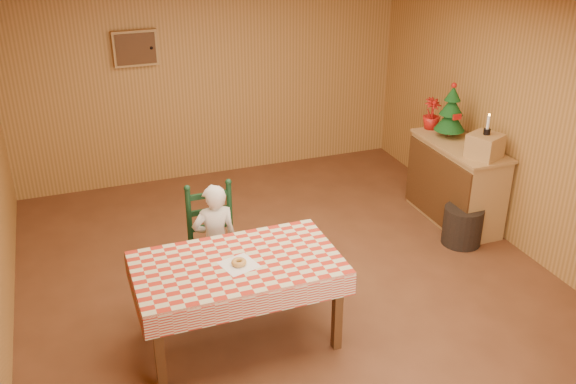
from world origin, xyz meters
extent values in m
plane|color=brown|center=(0.00, 0.00, 0.00)|extent=(6.00, 6.00, 0.00)
cube|color=#B38040|center=(0.00, 3.00, 1.30)|extent=(5.00, 0.10, 2.60)
cube|color=#B38040|center=(2.50, 0.00, 1.30)|extent=(0.10, 6.00, 2.60)
cube|color=#AF7241|center=(0.00, 0.00, 2.60)|extent=(5.00, 6.00, 0.10)
cube|color=tan|center=(-0.90, 2.94, 1.75)|extent=(0.52, 0.08, 0.42)
cube|color=#512F15|center=(-0.90, 2.90, 1.75)|extent=(0.46, 0.02, 0.36)
sphere|color=black|center=(-0.72, 2.88, 1.75)|extent=(0.04, 0.04, 0.04)
cube|color=#512F15|center=(-0.70, -0.51, 0.72)|extent=(1.60, 0.90, 0.06)
cube|color=#512F15|center=(-1.42, -0.88, 0.34)|extent=(0.07, 0.07, 0.69)
cube|color=#512F15|center=(0.02, -0.88, 0.34)|extent=(0.07, 0.07, 0.69)
cube|color=#512F15|center=(-1.42, -0.14, 0.34)|extent=(0.07, 0.07, 0.69)
cube|color=#512F15|center=(0.02, -0.14, 0.34)|extent=(0.07, 0.07, 0.69)
cube|color=red|center=(-0.70, -0.51, 0.76)|extent=(1.64, 0.94, 0.02)
cube|color=red|center=(-0.70, -0.98, 0.66)|extent=(1.64, 0.02, 0.18)
cube|color=red|center=(-0.70, -0.04, 0.66)|extent=(1.64, 0.02, 0.18)
cube|color=#2B5225|center=(-1.52, -0.51, 0.66)|extent=(0.02, 0.94, 0.18)
cube|color=#2B5225|center=(0.12, -0.51, 0.66)|extent=(0.02, 0.94, 0.18)
cube|color=black|center=(-0.70, 0.22, 0.43)|extent=(0.44, 0.40, 0.04)
cylinder|color=black|center=(-0.89, 0.05, 0.21)|extent=(0.04, 0.04, 0.41)
cylinder|color=black|center=(-0.51, 0.05, 0.21)|extent=(0.04, 0.04, 0.41)
cylinder|color=black|center=(-0.89, 0.39, 0.21)|extent=(0.04, 0.04, 0.41)
cylinder|color=black|center=(-0.51, 0.39, 0.21)|extent=(0.04, 0.04, 0.41)
cylinder|color=black|center=(-0.89, 0.39, 0.75)|extent=(0.05, 0.05, 0.60)
sphere|color=black|center=(-0.89, 0.39, 1.05)|extent=(0.06, 0.06, 0.06)
cylinder|color=black|center=(-0.51, 0.39, 0.75)|extent=(0.05, 0.05, 0.60)
sphere|color=black|center=(-0.51, 0.39, 1.05)|extent=(0.06, 0.06, 0.06)
cube|color=black|center=(-0.70, 0.39, 0.63)|extent=(0.38, 0.03, 0.05)
cube|color=black|center=(-0.70, 0.39, 0.79)|extent=(0.38, 0.03, 0.05)
cube|color=black|center=(-0.70, 0.39, 0.95)|extent=(0.38, 0.03, 0.05)
imported|color=silver|center=(-0.70, 0.22, 0.56)|extent=(0.41, 0.27, 1.12)
cube|color=white|center=(-0.70, -0.56, 0.77)|extent=(0.32, 0.32, 0.00)
torus|color=gold|center=(-0.70, -0.56, 0.79)|extent=(0.14, 0.14, 0.04)
cube|color=tan|center=(2.21, 0.72, 0.45)|extent=(0.50, 1.20, 0.90)
cube|color=tan|center=(2.21, 0.72, 0.92)|extent=(0.54, 1.24, 0.03)
cube|color=#512F15|center=(1.95, 0.72, 0.45)|extent=(0.02, 1.20, 0.80)
cube|color=tan|center=(2.21, 0.32, 1.06)|extent=(0.39, 0.39, 0.25)
cylinder|color=#512F15|center=(2.21, 0.97, 0.97)|extent=(0.04, 0.04, 0.08)
cone|color=#0D3A13|center=(2.21, 0.97, 1.13)|extent=(0.34, 0.34, 0.24)
cone|color=#0D3A13|center=(2.21, 0.97, 1.29)|extent=(0.26, 0.26, 0.20)
cone|color=#0D3A13|center=(2.21, 0.97, 1.43)|extent=(0.18, 0.18, 0.16)
sphere|color=#AE1510|center=(2.21, 0.97, 1.52)|extent=(0.06, 0.06, 0.06)
cube|color=#AE1510|center=(2.19, 0.82, 1.21)|extent=(0.10, 0.02, 0.06)
sphere|color=#AE1510|center=(2.29, 0.91, 1.16)|extent=(0.04, 0.04, 0.04)
sphere|color=#AE1510|center=(2.14, 1.02, 1.23)|extent=(0.04, 0.04, 0.04)
sphere|color=#AE1510|center=(2.25, 1.06, 1.33)|extent=(0.04, 0.04, 0.04)
imported|color=#AE1510|center=(2.16, 1.27, 1.11)|extent=(0.22, 0.22, 0.36)
cylinder|color=black|center=(2.21, 0.32, 1.21)|extent=(0.07, 0.07, 0.06)
cylinder|color=white|center=(2.21, 0.32, 1.31)|extent=(0.03, 0.03, 0.14)
sphere|color=orange|center=(2.21, 0.32, 1.39)|extent=(0.02, 0.02, 0.02)
cylinder|color=black|center=(1.99, 0.23, 0.21)|extent=(0.51, 0.51, 0.42)
camera|label=1|loc=(-1.83, -4.74, 3.46)|focal=40.00mm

